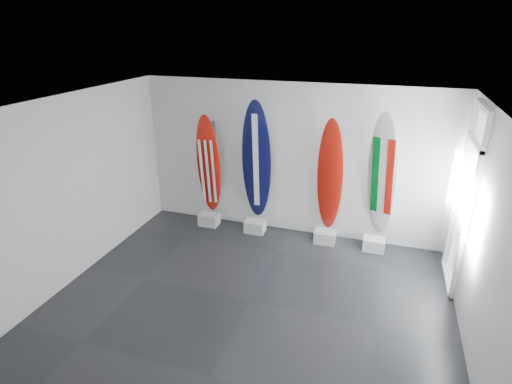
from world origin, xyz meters
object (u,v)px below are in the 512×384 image
(surfboard_navy, at_px, (257,162))
(surfboard_italy, at_px, (382,177))
(surfboard_swiss, at_px, (330,176))
(surfboard_usa, at_px, (209,165))

(surfboard_navy, relative_size, surfboard_italy, 1.03)
(surfboard_swiss, distance_m, surfboard_italy, 0.93)
(surfboard_navy, distance_m, surfboard_swiss, 1.44)
(surfboard_usa, bearing_deg, surfboard_italy, -6.10)
(surfboard_navy, bearing_deg, surfboard_italy, -7.98)
(surfboard_navy, distance_m, surfboard_italy, 2.36)
(surfboard_usa, relative_size, surfboard_italy, 0.88)
(surfboard_navy, xyz_separation_m, surfboard_italy, (2.36, 0.00, -0.04))
(surfboard_swiss, xyz_separation_m, surfboard_italy, (0.92, 0.00, 0.09))
(surfboard_usa, xyz_separation_m, surfboard_navy, (1.02, 0.00, 0.17))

